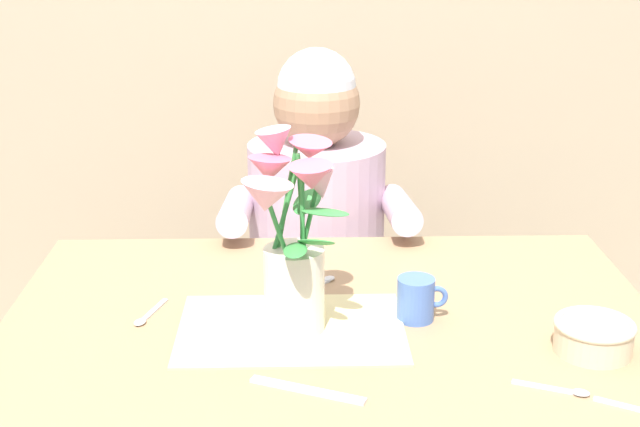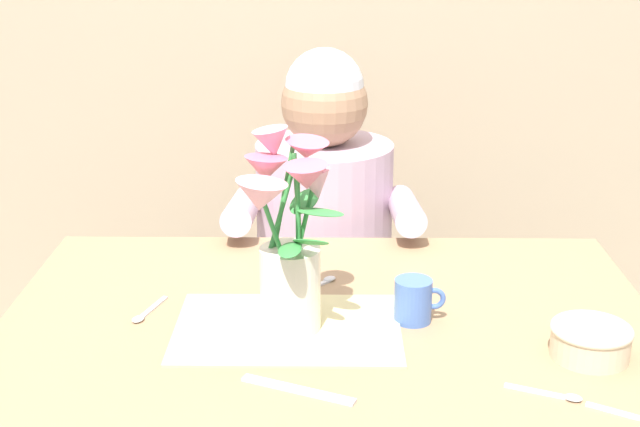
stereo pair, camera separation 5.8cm
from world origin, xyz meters
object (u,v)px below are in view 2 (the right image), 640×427
at_px(seated_person, 325,272).
at_px(flower_vase, 290,239).
at_px(ceramic_mug, 415,300).
at_px(dinner_knife, 300,390).
at_px(ceramic_bowl, 592,340).

distance_m(seated_person, flower_vase, 0.77).
relative_size(seated_person, ceramic_mug, 12.20).
xyz_separation_m(dinner_knife, ceramic_mug, (0.20, 0.25, 0.04)).
bearing_deg(seated_person, ceramic_bowl, -63.68).
height_order(seated_person, ceramic_mug, seated_person).
height_order(flower_vase, ceramic_mug, flower_vase).
bearing_deg(dinner_knife, flower_vase, 119.30).
xyz_separation_m(flower_vase, ceramic_mug, (0.22, 0.04, -0.13)).
relative_size(dinner_knife, ceramic_mug, 2.04).
height_order(dinner_knife, ceramic_mug, ceramic_mug).
xyz_separation_m(seated_person, flower_vase, (-0.06, -0.68, 0.35)).
height_order(ceramic_bowl, dinner_knife, ceramic_bowl).
distance_m(flower_vase, dinner_knife, 0.27).
distance_m(seated_person, ceramic_bowl, 0.91).
bearing_deg(dinner_knife, seated_person, 110.90).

